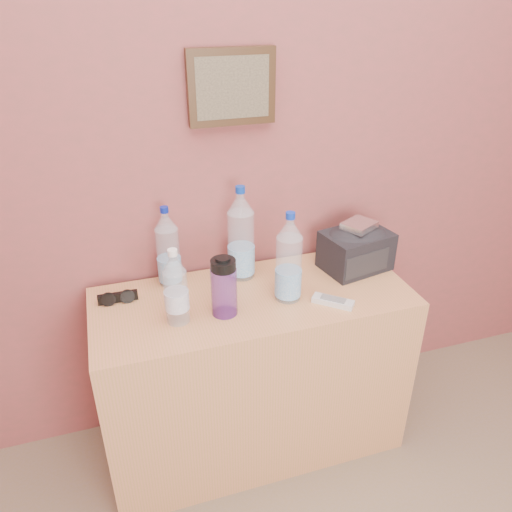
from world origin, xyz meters
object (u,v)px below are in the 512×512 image
Objects in this scene: toiletry_bag at (356,248)px; dresser at (254,372)px; pet_large_d at (289,262)px; nalgene_bottle at (224,286)px; ac_remote at (333,301)px; pet_small at (176,291)px; pet_large_b at (168,251)px; foil_packet at (359,225)px; sunglasses at (118,297)px; pet_large_c at (241,238)px.

dresser is at bearing 178.70° from toiletry_bag.
dresser is 4.56× the size of toiletry_bag.
dresser is 0.63m from toiletry_bag.
dresser is 0.52m from pet_large_d.
nalgene_bottle is 1.48× the size of ac_remote.
ac_remote is (0.14, -0.09, -0.14)m from pet_large_d.
nalgene_bottle is (0.16, -0.00, -0.01)m from pet_small.
pet_large_d reaches higher than toiletry_bag.
pet_large_b reaches higher than ac_remote.
pet_large_b is 0.44m from pet_large_d.
dresser is at bearing 157.82° from pet_large_d.
toiletry_bag is at bearing -168.89° from foil_packet.
nalgene_bottle is 1.82× the size of foil_packet.
dresser is 9.75× the size of foil_packet.
dresser is 5.35× the size of nalgene_bottle.
pet_large_d is at bearing -171.00° from ac_remote.
nalgene_bottle is at bearing -1.49° from pet_small.
sunglasses is 0.95× the size of ac_remote.
sunglasses is at bearing 164.76° from pet_large_d.
pet_large_d is (0.11, -0.20, -0.01)m from pet_large_c.
sunglasses is (-0.20, -0.07, -0.12)m from pet_large_b.
pet_large_d is 0.21m from ac_remote.
ac_remote is (0.52, -0.32, -0.13)m from pet_large_b.
nalgene_bottle is at bearing -119.20° from pet_large_c.
toiletry_bag is at bearing -9.99° from pet_large_c.
toiletry_bag is (0.57, 0.15, -0.02)m from nalgene_bottle.
pet_large_d is at bearing -60.67° from pet_large_c.
pet_large_c reaches higher than dresser.
toiletry_bag is at bearing 14.42° from nalgene_bottle.
foil_packet is (0.33, 0.12, 0.04)m from pet_large_d.
pet_large_c is 0.36m from pet_small.
dresser is 4.29× the size of pet_small.
sunglasses is (-0.58, 0.16, -0.13)m from pet_large_d.
pet_large_b is 0.25m from pet_small.
nalgene_bottle is 0.58m from toiletry_bag.
pet_large_b is at bearing 20.74° from sunglasses.
pet_large_c is 1.44× the size of toiletry_bag.
dresser is at bearing -170.19° from foil_packet.
nalgene_bottle is (-0.12, -0.07, 0.46)m from dresser.
pet_large_d reaches higher than dresser.
pet_large_c reaches higher than toiletry_bag.
pet_large_b reaches higher than dresser.
sunglasses is at bearing 166.54° from dresser.
ac_remote is (0.72, -0.24, -0.01)m from sunglasses.
pet_large_d reaches higher than ac_remote.
pet_large_b is at bearing 173.78° from pet_large_c.
pet_small is 2.27× the size of foil_packet.
foil_packet reaches higher than toiletry_bag.
pet_small is 1.06× the size of toiletry_bag.
pet_large_d is 0.36m from foil_packet.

